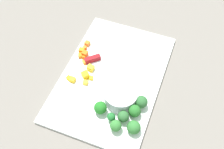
{
  "coord_description": "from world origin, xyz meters",
  "views": [
    {
      "loc": [
        0.48,
        0.18,
        0.76
      ],
      "look_at": [
        0.0,
        0.0,
        0.02
      ],
      "focal_mm": 44.23,
      "sensor_mm": 36.0,
      "label": 1
    }
  ],
  "objects": [
    {
      "name": "pepper_dice_3",
      "position": [
        0.06,
        -0.11,
        0.02
      ],
      "size": [
        0.02,
        0.02,
        0.02
      ],
      "primitive_type": "cube",
      "rotation": [
        0.0,
        0.0,
        3.07
      ],
      "color": "yellow",
      "rests_on": "cutting_board"
    },
    {
      "name": "carrot_dice_5",
      "position": [
        -0.05,
        -0.14,
        0.02
      ],
      "size": [
        0.01,
        0.01,
        0.01
      ],
      "primitive_type": "cube",
      "rotation": [
        0.0,
        0.0,
        0.88
      ],
      "color": "orange",
      "rests_on": "cutting_board"
    },
    {
      "name": "broccoli_floret_6",
      "position": [
        0.07,
        0.12,
        0.04
      ],
      "size": [
        0.04,
        0.04,
        0.04
      ],
      "color": "#85AE68",
      "rests_on": "cutting_board"
    },
    {
      "name": "carrot_dice_1",
      "position": [
        -0.05,
        -0.12,
        0.02
      ],
      "size": [
        0.02,
        0.02,
        0.02
      ],
      "primitive_type": "cube",
      "rotation": [
        0.0,
        0.0,
        1.51
      ],
      "color": "orange",
      "rests_on": "cutting_board"
    },
    {
      "name": "pepper_dice_4",
      "position": [
        0.0,
        -0.08,
        0.02
      ],
      "size": [
        0.02,
        0.02,
        0.02
      ],
      "primitive_type": "cube",
      "rotation": [
        0.0,
        0.0,
        1.4
      ],
      "color": "yellow",
      "rests_on": "cutting_board"
    },
    {
      "name": "broccoli_floret_2",
      "position": [
        0.11,
        0.11,
        0.03
      ],
      "size": [
        0.04,
        0.04,
        0.04
      ],
      "color": "#8CAC69",
      "rests_on": "cutting_board"
    },
    {
      "name": "cutting_board",
      "position": [
        0.0,
        0.0,
        0.01
      ],
      "size": [
        0.47,
        0.31,
        0.01
      ],
      "primitive_type": "cube",
      "color": "white",
      "rests_on": "ground_plane"
    },
    {
      "name": "carrot_dice_8",
      "position": [
        -0.04,
        -0.13,
        0.02
      ],
      "size": [
        0.02,
        0.02,
        0.01
      ],
      "primitive_type": "cube",
      "rotation": [
        0.0,
        0.0,
        1.99
      ],
      "color": "orange",
      "rests_on": "cutting_board"
    },
    {
      "name": "broccoli_floret_5",
      "position": [
        0.16,
        0.13,
        0.03
      ],
      "size": [
        0.04,
        0.04,
        0.04
      ],
      "color": "#8CBA56",
      "rests_on": "cutting_board"
    },
    {
      "name": "carrot_dice_2",
      "position": [
        -0.03,
        -0.11,
        0.02
      ],
      "size": [
        0.01,
        0.01,
        0.01
      ],
      "primitive_type": "cube",
      "rotation": [
        0.0,
        0.0,
        0.43
      ],
      "color": "orange",
      "rests_on": "cutting_board"
    },
    {
      "name": "carrot_dice_6",
      "position": [
        -0.08,
        -0.13,
        0.02
      ],
      "size": [
        0.01,
        0.01,
        0.01
      ],
      "primitive_type": "cube",
      "rotation": [
        0.0,
        0.0,
        0.21
      ],
      "color": "orange",
      "rests_on": "cutting_board"
    },
    {
      "name": "pepper_dice_1",
      "position": [
        0.06,
        -0.13,
        0.02
      ],
      "size": [
        0.01,
        0.02,
        0.01
      ],
      "primitive_type": "cube",
      "rotation": [
        0.0,
        0.0,
        2.89
      ],
      "color": "yellow",
      "rests_on": "cutting_board"
    },
    {
      "name": "pepper_dice_5",
      "position": [
        0.03,
        -0.08,
        0.02
      ],
      "size": [
        0.03,
        0.03,
        0.02
      ],
      "primitive_type": "cube",
      "rotation": [
        0.0,
        0.0,
        2.45
      ],
      "color": "yellow",
      "rests_on": "cutting_board"
    },
    {
      "name": "broccoli_floret_3",
      "position": [
        0.15,
        0.05,
        0.03
      ],
      "size": [
        0.02,
        0.02,
        0.03
      ],
      "color": "#84B26D",
      "rests_on": "cutting_board"
    },
    {
      "name": "carrot_dice_4",
      "position": [
        -0.02,
        -0.1,
        0.02
      ],
      "size": [
        0.02,
        0.02,
        0.01
      ],
      "primitive_type": "cube",
      "rotation": [
        0.0,
        0.0,
        2.44
      ],
      "color": "orange",
      "rests_on": "cutting_board"
    },
    {
      "name": "prep_bowl",
      "position": [
        0.07,
        0.05,
        0.03
      ],
      "size": [
        0.11,
        0.11,
        0.04
      ],
      "primitive_type": "cylinder",
      "color": "white",
      "rests_on": "cutting_board"
    },
    {
      "name": "chef_knife",
      "position": [
        -0.08,
        -0.04,
        0.02
      ],
      "size": [
        0.2,
        0.21,
        0.02
      ],
      "rotation": [
        0.0,
        0.0,
        2.31
      ],
      "color": "silver",
      "rests_on": "cutting_board"
    },
    {
      "name": "carrot_dice_3",
      "position": [
        -0.06,
        -0.14,
        0.02
      ],
      "size": [
        0.02,
        0.02,
        0.02
      ],
      "primitive_type": "cube",
      "rotation": [
        0.0,
        0.0,
        0.09
      ],
      "color": "orange",
      "rests_on": "cutting_board"
    },
    {
      "name": "broccoli_floret_4",
      "position": [
        0.13,
        0.01,
        0.04
      ],
      "size": [
        0.04,
        0.04,
        0.04
      ],
      "color": "#92B564",
      "rests_on": "cutting_board"
    },
    {
      "name": "broccoli_floret_0",
      "position": [
        0.14,
        0.09,
        0.03
      ],
      "size": [
        0.03,
        0.03,
        0.04
      ],
      "color": "#8FAF5E",
      "rests_on": "cutting_board"
    },
    {
      "name": "ground_plane",
      "position": [
        0.0,
        0.0,
        0.0
      ],
      "size": [
        4.0,
        4.0,
        0.0
      ],
      "primitive_type": "plane",
      "color": "slate"
    },
    {
      "name": "pepper_dice_2",
      "position": [
        0.03,
        -0.06,
        0.02
      ],
      "size": [
        0.02,
        0.01,
        0.01
      ],
      "primitive_type": "cube",
      "rotation": [
        0.0,
        0.0,
        0.25
      ],
      "color": "yellow",
      "rests_on": "cutting_board"
    },
    {
      "name": "pepper_dice_0",
      "position": [
        0.06,
        -0.07,
        0.02
      ],
      "size": [
        0.02,
        0.02,
        0.01
      ],
      "primitive_type": "cube",
      "rotation": [
        0.0,
        0.0,
        1.74
      ],
      "color": "yellow",
      "rests_on": "cutting_board"
    },
    {
      "name": "carrot_dice_0",
      "position": [
        -0.04,
        -0.12,
        0.02
      ],
      "size": [
        0.02,
        0.02,
        0.01
      ],
      "primitive_type": "cube",
      "rotation": [
        0.0,
        0.0,
        0.55
      ],
      "color": "orange",
      "rests_on": "cutting_board"
    },
    {
      "name": "carrot_dice_7",
      "position": [
        -0.1,
        -0.13,
        0.02
      ],
      "size": [
        0.02,
        0.02,
        0.01
      ],
      "primitive_type": "cube",
      "rotation": [
        0.0,
        0.0,
        3.0
      ],
      "color": "orange",
      "rests_on": "cutting_board"
    },
    {
      "name": "broccoli_floret_1",
      "position": [
        0.17,
        0.08,
        0.03
      ],
      "size": [
        0.03,
        0.03,
        0.04
      ],
      "color": "#96B763",
      "rests_on": "cutting_board"
    }
  ]
}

